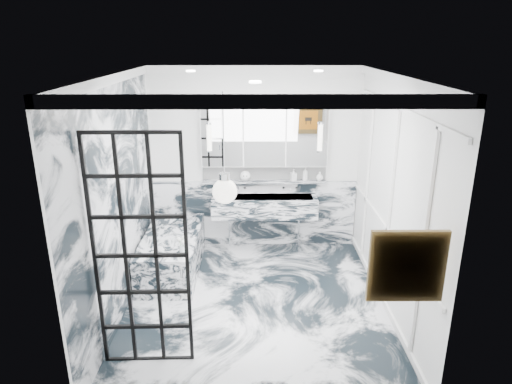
{
  "coord_description": "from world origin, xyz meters",
  "views": [
    {
      "loc": [
        -0.02,
        -4.99,
        3.17
      ],
      "look_at": [
        0.01,
        0.5,
        1.31
      ],
      "focal_mm": 32.0,
      "sensor_mm": 36.0,
      "label": 1
    }
  ],
  "objects_px": {
    "crittall_door": "(141,255)",
    "mirror_cabinet": "(265,134)",
    "trough_sink": "(264,206)",
    "bathtub": "(172,252)"
  },
  "relations": [
    {
      "from": "trough_sink",
      "to": "mirror_cabinet",
      "type": "xyz_separation_m",
      "value": [
        -0.0,
        0.17,
        1.09
      ]
    },
    {
      "from": "trough_sink",
      "to": "mirror_cabinet",
      "type": "distance_m",
      "value": 1.1
    },
    {
      "from": "crittall_door",
      "to": "mirror_cabinet",
      "type": "relative_size",
      "value": 1.26
    },
    {
      "from": "mirror_cabinet",
      "to": "crittall_door",
      "type": "bearing_deg",
      "value": -114.32
    },
    {
      "from": "crittall_door",
      "to": "bathtub",
      "type": "distance_m",
      "value": 2.14
    },
    {
      "from": "crittall_door",
      "to": "trough_sink",
      "type": "height_order",
      "value": "crittall_door"
    },
    {
      "from": "crittall_door",
      "to": "trough_sink",
      "type": "xyz_separation_m",
      "value": [
        1.25,
        2.6,
        -0.47
      ]
    },
    {
      "from": "crittall_door",
      "to": "mirror_cabinet",
      "type": "height_order",
      "value": "crittall_door"
    },
    {
      "from": "mirror_cabinet",
      "to": "bathtub",
      "type": "xyz_separation_m",
      "value": [
        -1.32,
        -0.83,
        -1.54
      ]
    },
    {
      "from": "crittall_door",
      "to": "mirror_cabinet",
      "type": "bearing_deg",
      "value": 64.48
    }
  ]
}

